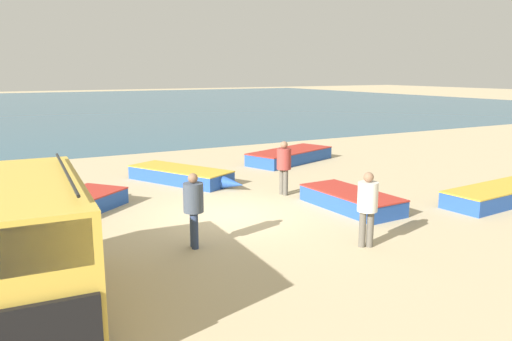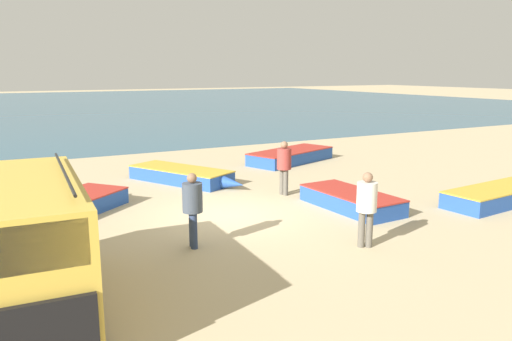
% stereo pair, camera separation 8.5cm
% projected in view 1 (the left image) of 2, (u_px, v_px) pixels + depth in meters
% --- Properties ---
extents(ground_plane, '(200.00, 200.00, 0.00)m').
position_uv_depth(ground_plane, '(229.00, 215.00, 14.41)').
color(ground_plane, tan).
extents(sea_water, '(120.00, 80.00, 0.01)m').
position_uv_depth(sea_water, '(40.00, 106.00, 59.15)').
color(sea_water, '#33607A').
rests_on(sea_water, ground_plane).
extents(parked_van, '(2.26, 4.88, 2.45)m').
position_uv_depth(parked_van, '(21.00, 243.00, 8.32)').
color(parked_van, gold).
rests_on(parked_van, ground_plane).
extents(fishing_rowboat_0, '(3.48, 3.17, 0.51)m').
position_uv_depth(fishing_rowboat_0, '(77.00, 203.00, 14.70)').
color(fishing_rowboat_0, '#234CA3').
rests_on(fishing_rowboat_0, ground_plane).
extents(fishing_rowboat_1, '(5.21, 1.73, 0.52)m').
position_uv_depth(fishing_rowboat_1, '(502.00, 194.00, 15.79)').
color(fishing_rowboat_1, '#234CA3').
rests_on(fishing_rowboat_1, ground_plane).
extents(fishing_rowboat_2, '(5.32, 3.06, 0.56)m').
position_uv_depth(fishing_rowboat_2, '(292.00, 156.00, 22.83)').
color(fishing_rowboat_2, '#234CA3').
rests_on(fishing_rowboat_2, ground_plane).
extents(fishing_rowboat_3, '(3.16, 4.83, 0.52)m').
position_uv_depth(fishing_rowboat_3, '(183.00, 175.00, 18.60)').
color(fishing_rowboat_3, '#234CA3').
rests_on(fishing_rowboat_3, ground_plane).
extents(fishing_rowboat_4, '(1.59, 4.03, 0.51)m').
position_uv_depth(fishing_rowboat_4, '(348.00, 199.00, 15.19)').
color(fishing_rowboat_4, '#234CA3').
rests_on(fishing_rowboat_4, ground_plane).
extents(fisherman_0, '(0.47, 0.47, 1.79)m').
position_uv_depth(fisherman_0, '(193.00, 204.00, 11.56)').
color(fisherman_0, navy).
rests_on(fisherman_0, ground_plane).
extents(fisherman_1, '(0.48, 0.48, 1.82)m').
position_uv_depth(fisherman_1, '(284.00, 163.00, 16.56)').
color(fisherman_1, '#5B564C').
rests_on(fisherman_1, ground_plane).
extents(fisherman_2, '(0.47, 0.47, 1.80)m').
position_uv_depth(fisherman_2, '(367.00, 203.00, 11.61)').
color(fisherman_2, '#5B564C').
rests_on(fisherman_2, ground_plane).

